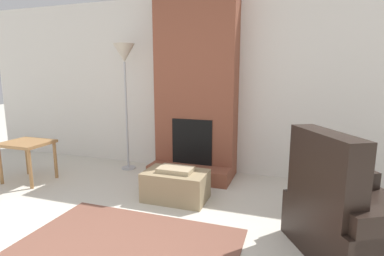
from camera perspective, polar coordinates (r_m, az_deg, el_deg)
The scene contains 7 objects.
wall_back at distance 4.53m, azimuth 1.71°, elevation 8.14°, with size 7.97×0.06×2.60m, color silver.
fireplace at distance 4.30m, azimuth 0.74°, elevation 7.03°, with size 1.16×0.70×2.60m.
ottoman at distance 3.59m, azimuth -3.11°, elevation -10.77°, with size 0.73×0.46×0.40m.
armchair at distance 2.87m, azimuth 28.14°, elevation -15.22°, with size 1.26×1.24×1.04m.
side_table at distance 4.69m, azimuth -28.91°, elevation -3.34°, with size 0.60×0.51×0.56m.
floor_lamp_left at distance 4.64m, azimuth -12.75°, elevation 12.57°, with size 0.32×0.32×1.91m.
area_rug at distance 2.84m, azimuth -12.30°, elevation -21.11°, with size 1.90×1.21×0.01m, color brown.
Camera 1 is at (1.33, -1.40, 1.48)m, focal length 28.00 mm.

